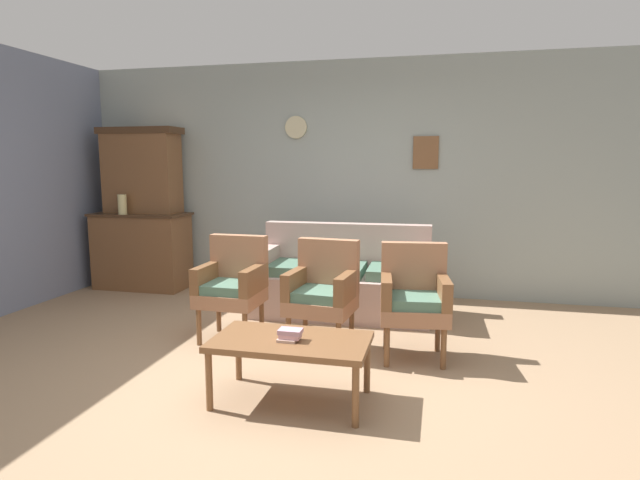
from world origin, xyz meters
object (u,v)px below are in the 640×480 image
armchair_by_doorway (233,283)px  coffee_table (291,345)px  book_stack_on_table (290,335)px  side_cabinet (142,251)px  armchair_near_cabinet (414,296)px  armchair_row_middle (323,290)px  floral_couch (343,282)px  vase_on_cabinet (122,204)px

armchair_by_doorway → coffee_table: armchair_by_doorway is taller
book_stack_on_table → side_cabinet: bearing=135.7°
armchair_by_doorway → side_cabinet: bearing=140.4°
armchair_near_cabinet → coffee_table: (-0.72, -0.98, -0.12)m
armchair_row_middle → coffee_table: armchair_row_middle is taller
side_cabinet → armchair_row_middle: bearing=-30.7°
coffee_table → book_stack_on_table: size_ratio=6.81×
side_cabinet → book_stack_on_table: size_ratio=7.87×
floral_couch → coffee_table: (0.05, -2.06, 0.05)m
armchair_by_doorway → armchair_row_middle: bearing=-4.0°
vase_on_cabinet → floral_couch: vase_on_cabinet is taller
armchair_by_doorway → book_stack_on_table: bearing=-52.4°
side_cabinet → coffee_table: size_ratio=1.16×
armchair_by_doorway → floral_couch: bearing=51.6°
coffee_table → armchair_row_middle: bearing=91.1°
side_cabinet → armchair_near_cabinet: bearing=-25.2°
vase_on_cabinet → floral_couch: size_ratio=0.13×
armchair_by_doorway → coffee_table: bearing=-51.6°
vase_on_cabinet → coffee_table: 3.72m
side_cabinet → coffee_table: side_cabinet is taller
floral_couch → armchair_near_cabinet: (0.78, -1.08, 0.17)m
armchair_near_cabinet → coffee_table: 1.22m
armchair_near_cabinet → armchair_by_doorway: bearing=176.9°
armchair_by_doorway → armchair_near_cabinet: size_ratio=1.00×
armchair_near_cabinet → book_stack_on_table: size_ratio=6.13×
floral_couch → armchair_by_doorway: same height
armchair_near_cabinet → book_stack_on_table: bearing=-125.5°
armchair_row_middle → vase_on_cabinet: bearing=153.4°
side_cabinet → armchair_near_cabinet: size_ratio=1.28×
armchair_row_middle → armchair_near_cabinet: same height
side_cabinet → armchair_row_middle: 3.08m
armchair_near_cabinet → book_stack_on_table: (-0.72, -1.01, -0.04)m
book_stack_on_table → vase_on_cabinet: bearing=139.0°
floral_couch → side_cabinet: bearing=168.8°
side_cabinet → armchair_by_doorway: (1.83, -1.51, 0.03)m
floral_couch → armchair_by_doorway: bearing=-128.4°
armchair_by_doorway → book_stack_on_table: size_ratio=6.13×
side_cabinet → armchair_row_middle: size_ratio=1.28×
side_cabinet → vase_on_cabinet: size_ratio=4.86×
armchair_by_doorway → armchair_row_middle: 0.82m
vase_on_cabinet → armchair_near_cabinet: 3.82m
side_cabinet → coffee_table: bearing=-44.0°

